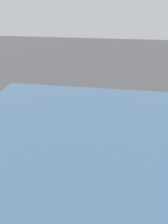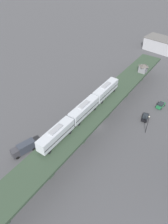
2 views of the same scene
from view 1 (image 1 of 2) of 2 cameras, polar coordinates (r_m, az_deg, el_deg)
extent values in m
plane|color=#424244|center=(67.68, 4.49, -7.21)|extent=(400.00, 400.00, 0.00)
cube|color=#2C3D2C|center=(63.37, 4.76, -2.28)|extent=(15.85, 92.38, 0.80)
cube|color=#384C38|center=(68.88, -15.37, -4.13)|extent=(1.94, 1.94, 6.71)
cube|color=#384C38|center=(65.83, -2.82, -4.72)|extent=(1.94, 1.94, 6.71)
cube|color=#384C38|center=(66.14, 10.27, -5.10)|extent=(1.94, 1.94, 6.71)
cube|color=#384C38|center=(69.74, 22.63, -5.21)|extent=(1.94, 1.94, 6.71)
cube|color=#ADB2BA|center=(64.78, -11.20, 1.11)|extent=(3.77, 12.19, 3.10)
cube|color=black|center=(64.94, -11.17, 0.89)|extent=(3.79, 11.95, 0.24)
cube|color=gray|center=(63.91, -11.36, 2.43)|extent=(1.74, 4.30, 0.36)
cylinder|color=black|center=(67.97, -14.23, 0.21)|extent=(0.29, 0.86, 0.84)
cylinder|color=black|center=(66.07, -14.77, -0.90)|extent=(0.29, 0.86, 0.84)
cylinder|color=black|center=(66.01, -7.24, -0.01)|extent=(0.29, 0.86, 0.84)
cylinder|color=black|center=(64.06, -7.59, -1.16)|extent=(0.29, 0.86, 0.84)
cube|color=#ADB2BA|center=(62.95, 0.00, 0.80)|extent=(3.77, 12.19, 3.10)
cube|color=black|center=(63.11, 0.00, 0.57)|extent=(3.79, 11.95, 0.24)
cube|color=gray|center=(62.05, 0.00, 2.15)|extent=(1.74, 4.30, 0.36)
cylinder|color=black|center=(65.41, -3.62, -0.12)|extent=(0.29, 0.86, 0.84)
cylinder|color=black|center=(63.44, -3.85, -1.29)|extent=(0.29, 0.86, 0.84)
cylinder|color=black|center=(65.03, 3.76, -0.35)|extent=(0.29, 0.86, 0.84)
cylinder|color=black|center=(63.04, 3.75, -1.53)|extent=(0.29, 0.86, 0.84)
cube|color=#ADB2BA|center=(63.60, 11.41, 0.44)|extent=(3.77, 12.19, 3.10)
cube|color=black|center=(63.76, 11.38, 0.22)|extent=(3.79, 11.95, 0.24)
cube|color=gray|center=(62.71, 11.58, 1.78)|extent=(1.74, 4.30, 0.36)
cylinder|color=black|center=(65.24, 7.45, -0.46)|extent=(0.29, 0.86, 0.84)
cylinder|color=black|center=(63.26, 7.56, -1.64)|extent=(0.29, 0.86, 0.84)
cylinder|color=black|center=(66.46, 14.68, -0.67)|extent=(0.29, 0.86, 0.84)
cylinder|color=black|center=(64.52, 15.01, -1.83)|extent=(0.29, 0.86, 0.84)
cube|color=black|center=(60.28, 16.98, -14.13)|extent=(2.83, 4.71, 0.80)
cube|color=#1E2328|center=(59.68, 16.96, -13.63)|extent=(2.13, 2.54, 0.76)
cylinder|color=black|center=(60.61, 15.34, -14.01)|extent=(0.40, 0.70, 0.66)
cylinder|color=black|center=(59.55, 15.90, -15.18)|extent=(0.40, 0.70, 0.66)
cylinder|color=black|center=(61.60, 17.90, -13.62)|extent=(0.40, 0.70, 0.66)
cylinder|color=black|center=(60.57, 18.50, -14.75)|extent=(0.40, 0.70, 0.66)
cylinder|color=black|center=(62.52, 24.86, -14.69)|extent=(0.27, 0.67, 0.66)
cylinder|color=black|center=(61.39, 25.17, -15.85)|extent=(0.27, 0.67, 0.66)
cube|color=#333338|center=(79.52, -13.19, 0.14)|extent=(2.55, 2.39, 2.30)
cube|color=#2D333D|center=(77.73, -10.93, -0.20)|extent=(3.27, 5.55, 2.70)
cylinder|color=black|center=(80.82, -12.74, -0.19)|extent=(0.54, 1.05, 1.00)
cylinder|color=black|center=(79.45, -13.44, -0.92)|extent=(0.54, 1.05, 1.00)
cylinder|color=black|center=(78.53, -9.48, -0.85)|extent=(0.54, 1.05, 1.00)
cylinder|color=black|center=(77.04, -10.18, -1.65)|extent=(0.54, 1.05, 1.00)
cylinder|color=black|center=(55.44, 11.58, -14.46)|extent=(0.20, 0.20, 6.50)
sphere|color=beige|center=(52.99, 11.99, -11.90)|extent=(0.44, 0.44, 0.44)
camera|label=2|loc=(51.13, -65.13, 23.23)|focal=35.00mm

